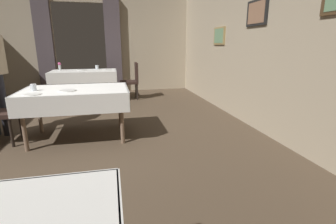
# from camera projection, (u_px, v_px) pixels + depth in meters

# --- Properties ---
(ground) EXTENTS (10.08, 10.08, 0.00)m
(ground) POSITION_uv_depth(u_px,v_px,m) (56.00, 144.00, 3.57)
(ground) COLOR #4C3D2D
(wall_right) EXTENTS (0.16, 8.40, 3.00)m
(wall_right) POSITION_uv_depth(u_px,v_px,m) (266.00, 36.00, 3.85)
(wall_right) COLOR tan
(wall_right) RESTS_ON ground
(wall_back) EXTENTS (6.40, 0.27, 3.00)m
(wall_back) POSITION_uv_depth(u_px,v_px,m) (80.00, 39.00, 7.11)
(wall_back) COLOR tan
(wall_back) RESTS_ON ground
(dining_table_mid) EXTENTS (1.50, 0.99, 0.75)m
(dining_table_mid) POSITION_uv_depth(u_px,v_px,m) (76.00, 95.00, 3.64)
(dining_table_mid) COLOR #7A604C
(dining_table_mid) RESTS_ON ground
(dining_table_far) EXTENTS (1.57, 0.90, 0.75)m
(dining_table_far) POSITION_uv_depth(u_px,v_px,m) (84.00, 74.00, 6.18)
(dining_table_far) COLOR #7A604C
(dining_table_far) RESTS_ON ground
(chair_far_right) EXTENTS (0.44, 0.44, 0.93)m
(chair_far_right) POSITION_uv_depth(u_px,v_px,m) (132.00, 79.00, 6.41)
(chair_far_right) COLOR black
(chair_far_right) RESTS_ON ground
(plate_mid_a) EXTENTS (0.21, 0.21, 0.01)m
(plate_mid_a) POSITION_uv_depth(u_px,v_px,m) (33.00, 94.00, 3.19)
(plate_mid_a) COLOR white
(plate_mid_a) RESTS_ON dining_table_mid
(plate_mid_b) EXTENTS (0.22, 0.22, 0.01)m
(plate_mid_b) POSITION_uv_depth(u_px,v_px,m) (68.00, 91.00, 3.45)
(plate_mid_b) COLOR white
(plate_mid_b) RESTS_ON dining_table_mid
(glass_mid_c) EXTENTS (0.08, 0.08, 0.10)m
(glass_mid_c) POSITION_uv_depth(u_px,v_px,m) (33.00, 87.00, 3.45)
(glass_mid_c) COLOR silver
(glass_mid_c) RESTS_ON dining_table_mid
(flower_vase_far) EXTENTS (0.07, 0.07, 0.20)m
(flower_vase_far) POSITION_uv_depth(u_px,v_px,m) (60.00, 66.00, 6.19)
(flower_vase_far) COLOR silver
(flower_vase_far) RESTS_ON dining_table_far
(plate_far_b) EXTENTS (0.21, 0.21, 0.01)m
(plate_far_b) POSITION_uv_depth(u_px,v_px,m) (82.00, 70.00, 6.24)
(plate_far_b) COLOR white
(plate_far_b) RESTS_ON dining_table_far
(glass_far_c) EXTENTS (0.08, 0.08, 0.11)m
(glass_far_c) POSITION_uv_depth(u_px,v_px,m) (97.00, 67.00, 6.47)
(glass_far_c) COLOR silver
(glass_far_c) RESTS_ON dining_table_far
(plate_far_d) EXTENTS (0.21, 0.21, 0.01)m
(plate_far_d) POSITION_uv_depth(u_px,v_px,m) (107.00, 70.00, 6.31)
(plate_far_d) COLOR white
(plate_far_d) RESTS_ON dining_table_far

